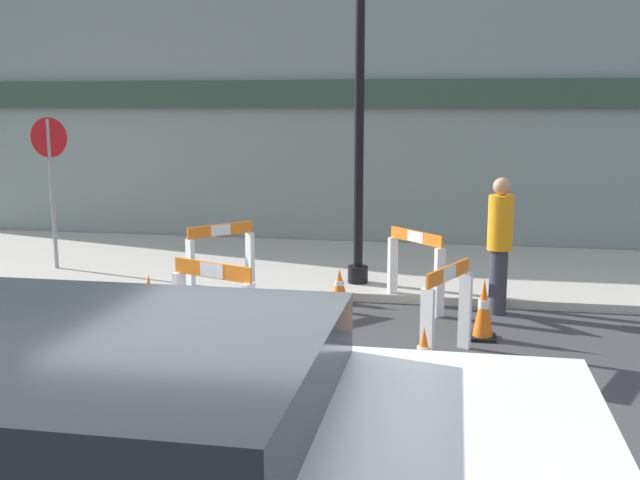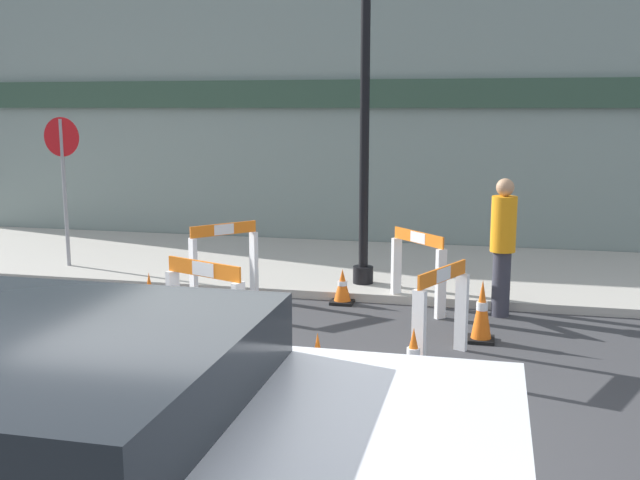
{
  "view_description": "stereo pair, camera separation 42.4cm",
  "coord_description": "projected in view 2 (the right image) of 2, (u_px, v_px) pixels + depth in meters",
  "views": [
    {
      "loc": [
        1.31,
        -5.13,
        2.58
      ],
      "look_at": [
        -0.27,
        3.53,
        1.0
      ],
      "focal_mm": 42.0,
      "sensor_mm": 36.0,
      "label": 1
    },
    {
      "loc": [
        1.73,
        -5.05,
        2.58
      ],
      "look_at": [
        -0.27,
        3.53,
        1.0
      ],
      "focal_mm": 42.0,
      "sensor_mm": 36.0,
      "label": 2
    }
  ],
  "objects": [
    {
      "name": "traffic_cone_2",
      "position": [
        318.0,
        368.0,
        6.61
      ],
      "size": [
        0.3,
        0.3,
        0.62
      ],
      "color": "black",
      "rests_on": "ground_plane"
    },
    {
      "name": "sidewalk_slab",
      "position": [
        378.0,
        268.0,
        11.86
      ],
      "size": [
        18.0,
        3.9,
        0.11
      ],
      "color": "#ADA89E",
      "rests_on": "ground_plane"
    },
    {
      "name": "ground_plane",
      "position": [
        249.0,
        451.0,
        5.68
      ],
      "size": [
        60.0,
        60.0,
        0.0
      ],
      "primitive_type": "plane",
      "color": "#38383A"
    },
    {
      "name": "stop_sign",
      "position": [
        63.0,
        167.0,
        11.48
      ],
      "size": [
        0.6,
        0.06,
        2.3
      ],
      "rotation": [
        0.0,
        0.0,
        3.11
      ],
      "color": "gray",
      "rests_on": "sidewalk_slab"
    },
    {
      "name": "person_worker",
      "position": [
        503.0,
        242.0,
        9.17
      ],
      "size": [
        0.42,
        0.42,
        1.72
      ],
      "rotation": [
        0.0,
        0.0,
        -2.62
      ],
      "color": "#33333D",
      "rests_on": "ground_plane"
    },
    {
      "name": "traffic_cone_4",
      "position": [
        482.0,
        312.0,
        8.27
      ],
      "size": [
        0.3,
        0.3,
        0.7
      ],
      "color": "black",
      "rests_on": "ground_plane"
    },
    {
      "name": "streetlamp_post",
      "position": [
        365.0,
        38.0,
        9.98
      ],
      "size": [
        0.44,
        0.44,
        5.22
      ],
      "color": "black",
      "rests_on": "sidewalk_slab"
    },
    {
      "name": "barricade_3",
      "position": [
        441.0,
        310.0,
        7.57
      ],
      "size": [
        0.52,
        0.94,
        0.99
      ],
      "rotation": [
        0.0,
        0.0,
        7.43
      ],
      "color": "white",
      "rests_on": "ground_plane"
    },
    {
      "name": "storefront_facade",
      "position": [
        398.0,
        96.0,
        13.32
      ],
      "size": [
        18.0,
        0.22,
        5.5
      ],
      "color": "gray",
      "rests_on": "ground_plane"
    },
    {
      "name": "traffic_cone_0",
      "position": [
        153.0,
        329.0,
        8.04
      ],
      "size": [
        0.3,
        0.3,
        0.45
      ],
      "color": "black",
      "rests_on": "ground_plane"
    },
    {
      "name": "traffic_cone_3",
      "position": [
        150.0,
        301.0,
        8.77
      ],
      "size": [
        0.3,
        0.3,
        0.67
      ],
      "color": "black",
      "rests_on": "ground_plane"
    },
    {
      "name": "barricade_0",
      "position": [
        418.0,
        267.0,
        9.51
      ],
      "size": [
        0.77,
        0.8,
        1.02
      ],
      "rotation": [
        0.0,
        0.0,
        2.33
      ],
      "color": "white",
      "rests_on": "ground_plane"
    },
    {
      "name": "barricade_1",
      "position": [
        224.0,
        260.0,
        9.75
      ],
      "size": [
        0.73,
        0.8,
        1.08
      ],
      "rotation": [
        0.0,
        0.0,
        3.99
      ],
      "color": "white",
      "rests_on": "ground_plane"
    },
    {
      "name": "traffic_cone_1",
      "position": [
        342.0,
        287.0,
        9.88
      ],
      "size": [
        0.3,
        0.3,
        0.47
      ],
      "color": "black",
      "rests_on": "ground_plane"
    },
    {
      "name": "traffic_cone_5",
      "position": [
        413.0,
        358.0,
        6.98
      ],
      "size": [
        0.3,
        0.3,
        0.55
      ],
      "color": "black",
      "rests_on": "ground_plane"
    },
    {
      "name": "barricade_2",
      "position": [
        205.0,
        313.0,
        7.22
      ],
      "size": [
        0.91,
        0.47,
        1.12
      ],
      "rotation": [
        0.0,
        0.0,
        5.9
      ],
      "color": "white",
      "rests_on": "ground_plane"
    }
  ]
}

